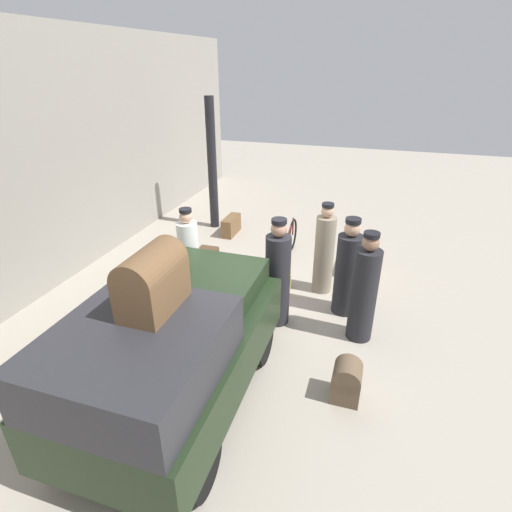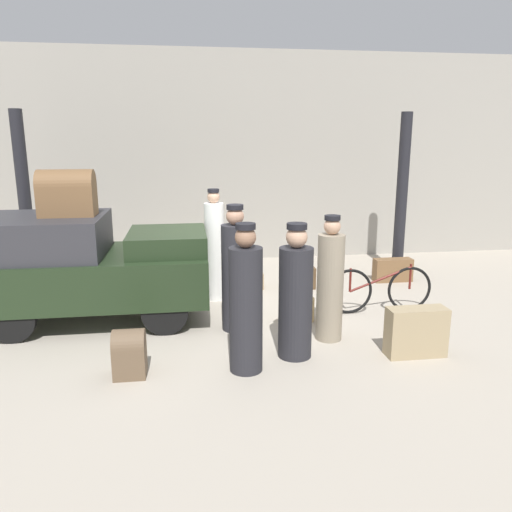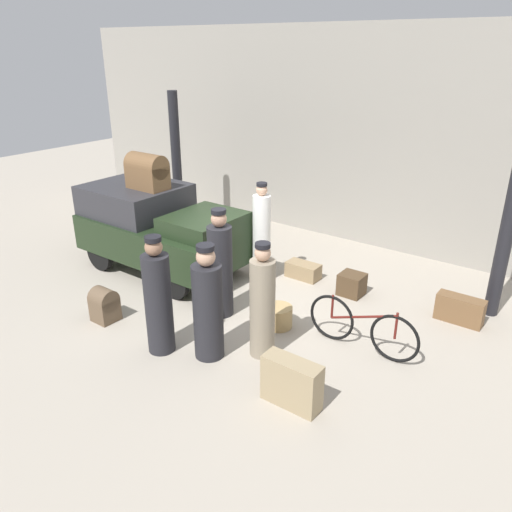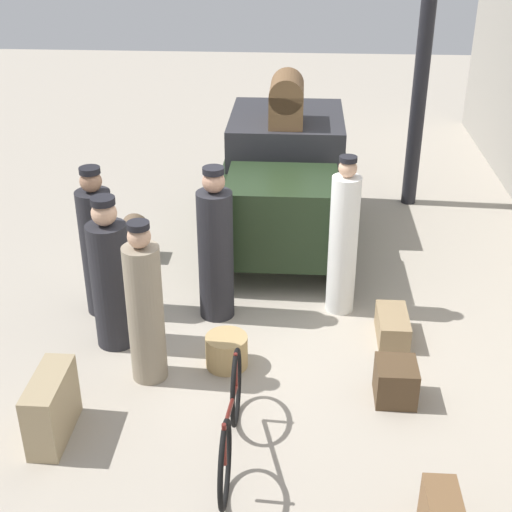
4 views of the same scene
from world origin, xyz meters
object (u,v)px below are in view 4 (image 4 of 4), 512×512
object	(u,v)px
porter_with_bicycle	(145,309)
bicycle	(231,422)
porter_standing_middle	(216,250)
suitcase_small_leather	(52,407)
wicker_basket	(227,351)
suitcase_tan_flat	(396,381)
truck	(285,179)
porter_carrying_trunk	(343,242)
trunk_on_truck_roof	(287,99)
conductor_in_dark_uniform	(98,248)
porter_lifting_near_truck	(111,280)
trunk_wicker_pale	(392,326)
trunk_barrel_dark	(133,238)

from	to	relation	value
porter_with_bicycle	bicycle	bearing A→B (deg)	40.41
bicycle	porter_standing_middle	bearing A→B (deg)	-170.52
suitcase_small_leather	wicker_basket	bearing A→B (deg)	128.85
wicker_basket	suitcase_small_leather	size ratio (longest dim) A/B	0.58
suitcase_tan_flat	truck	bearing A→B (deg)	-161.63
porter_standing_middle	porter_carrying_trunk	bearing A→B (deg)	98.42
porter_carrying_trunk	trunk_on_truck_roof	xyz separation A→B (m)	(-2.12, -0.71, 1.04)
suitcase_small_leather	porter_standing_middle	bearing A→B (deg)	150.26
porter_with_bicycle	conductor_in_dark_uniform	size ratio (longest dim) A/B	0.97
porter_with_bicycle	porter_lifting_near_truck	bearing A→B (deg)	-140.45
porter_lifting_near_truck	suitcase_tan_flat	size ratio (longest dim) A/B	4.04
truck	trunk_wicker_pale	xyz separation A→B (m)	(2.49, 1.25, -0.72)
porter_carrying_trunk	porter_with_bicycle	size ratio (longest dim) A/B	1.10
truck	porter_standing_middle	bearing A→B (deg)	-18.33
truck	porter_carrying_trunk	bearing A→B (deg)	20.36
porter_lifting_near_truck	trunk_on_truck_roof	world-z (taller)	trunk_on_truck_roof
trunk_on_truck_roof	porter_with_bicycle	bearing A→B (deg)	-19.36
truck	porter_standing_middle	distance (m)	2.23
porter_lifting_near_truck	bicycle	bearing A→B (deg)	40.12
truck	trunk_barrel_dark	bearing A→B (deg)	-68.85
conductor_in_dark_uniform	trunk_on_truck_roof	size ratio (longest dim) A/B	2.29
trunk_wicker_pale	trunk_on_truck_roof	size ratio (longest dim) A/B	0.83
truck	bicycle	size ratio (longest dim) A/B	1.92
conductor_in_dark_uniform	suitcase_tan_flat	distance (m)	3.55
wicker_basket	porter_with_bicycle	xyz separation A→B (m)	(0.23, -0.75, 0.61)
porter_standing_middle	porter_lifting_near_truck	world-z (taller)	porter_standing_middle
bicycle	porter_standing_middle	distance (m)	2.37
bicycle	trunk_barrel_dark	size ratio (longest dim) A/B	3.04
bicycle	trunk_on_truck_roof	bearing A→B (deg)	176.07
trunk_wicker_pale	trunk_on_truck_roof	distance (m)	3.46
truck	trunk_barrel_dark	world-z (taller)	truck
trunk_barrel_dark	trunk_on_truck_roof	distance (m)	2.73
conductor_in_dark_uniform	porter_lifting_near_truck	bearing A→B (deg)	25.01
bicycle	trunk_wicker_pale	size ratio (longest dim) A/B	2.65
truck	porter_lifting_near_truck	size ratio (longest dim) A/B	1.93
porter_standing_middle	trunk_wicker_pale	world-z (taller)	porter_standing_middle
truck	suitcase_small_leather	bearing A→B (deg)	-24.31
suitcase_small_leather	trunk_wicker_pale	size ratio (longest dim) A/B	1.17
porter_standing_middle	suitcase_small_leather	xyz separation A→B (m)	(2.13, -1.22, -0.51)
porter_standing_middle	porter_lifting_near_truck	bearing A→B (deg)	-58.13
porter_carrying_trunk	conductor_in_dark_uniform	size ratio (longest dim) A/B	1.07
porter_carrying_trunk	suitcase_small_leather	size ratio (longest dim) A/B	2.52
wicker_basket	suitcase_tan_flat	size ratio (longest dim) A/B	1.04
porter_lifting_near_truck	trunk_on_truck_roof	xyz separation A→B (m)	(-2.96, 1.72, 1.14)
bicycle	porter_carrying_trunk	bearing A→B (deg)	157.75
porter_carrying_trunk	porter_lifting_near_truck	xyz separation A→B (m)	(0.84, -2.43, -0.11)
trunk_on_truck_roof	wicker_basket	bearing A→B (deg)	-8.43
wicker_basket	porter_lifting_near_truck	size ratio (longest dim) A/B	0.26
wicker_basket	porter_carrying_trunk	xyz separation A→B (m)	(-1.19, 1.20, 0.70)
porter_carrying_trunk	trunk_on_truck_roof	distance (m)	2.46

